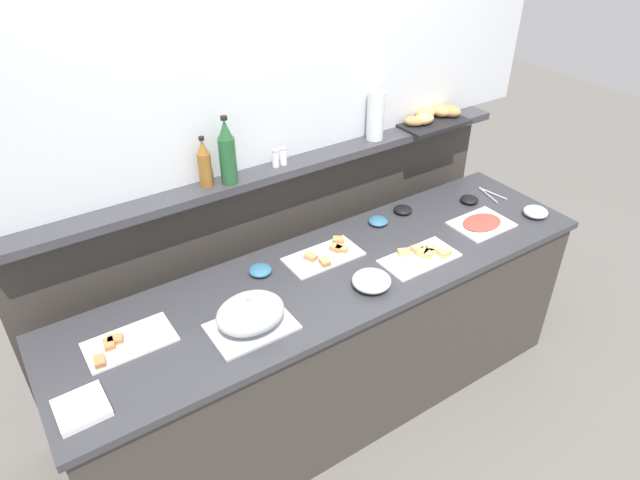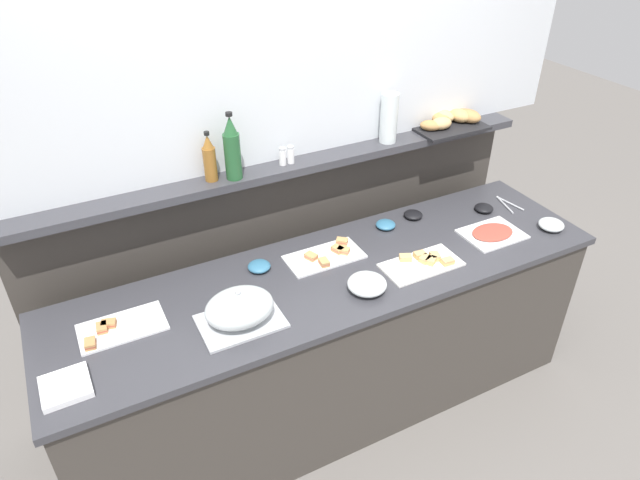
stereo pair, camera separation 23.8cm
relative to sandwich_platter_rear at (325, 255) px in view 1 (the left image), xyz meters
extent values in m
plane|color=slate|center=(-0.03, 0.47, -0.90)|extent=(12.00, 12.00, 0.00)
cube|color=#3D3833|center=(-0.03, -0.13, -0.47)|extent=(2.59, 0.67, 0.85)
cube|color=#38383D|center=(-0.03, -0.13, -0.03)|extent=(2.63, 0.71, 0.03)
cube|color=#3D3833|center=(-0.03, 0.41, -0.29)|extent=(2.70, 0.08, 1.21)
cube|color=#38383D|center=(-0.03, 0.36, 0.33)|extent=(2.70, 0.22, 0.04)
cube|color=silver|center=(-0.03, 0.43, 1.03)|extent=(3.30, 0.08, 1.35)
cube|color=white|center=(-0.01, 0.00, -0.01)|extent=(0.37, 0.19, 0.01)
cube|color=tan|center=(0.12, 0.06, 0.00)|extent=(0.07, 0.07, 0.01)
cube|color=#D1664C|center=(0.12, 0.06, 0.01)|extent=(0.07, 0.07, 0.01)
cube|color=tan|center=(0.12, 0.06, 0.02)|extent=(0.07, 0.07, 0.01)
cube|color=tan|center=(0.08, -0.02, 0.00)|extent=(0.07, 0.07, 0.01)
cube|color=#D1664C|center=(0.08, -0.02, 0.01)|extent=(0.07, 0.07, 0.01)
cube|color=tan|center=(0.08, -0.02, 0.02)|extent=(0.07, 0.07, 0.01)
cube|color=tan|center=(-0.08, 0.01, 0.00)|extent=(0.06, 0.07, 0.01)
cube|color=#D1664C|center=(-0.08, 0.01, 0.01)|extent=(0.06, 0.07, 0.01)
cube|color=tan|center=(-0.08, 0.01, 0.02)|extent=(0.06, 0.07, 0.01)
cube|color=tan|center=(-0.05, -0.06, 0.00)|extent=(0.05, 0.06, 0.01)
cube|color=#D1664C|center=(-0.05, -0.06, 0.01)|extent=(0.05, 0.06, 0.01)
cube|color=tan|center=(-0.05, -0.06, 0.02)|extent=(0.05, 0.06, 0.01)
cube|color=tan|center=(0.06, 0.01, 0.00)|extent=(0.06, 0.07, 0.01)
cube|color=#D1664C|center=(0.06, 0.01, 0.01)|extent=(0.06, 0.07, 0.01)
cube|color=tan|center=(0.06, 0.01, 0.02)|extent=(0.06, 0.07, 0.01)
cube|color=white|center=(-0.97, -0.06, -0.01)|extent=(0.34, 0.19, 0.01)
cube|color=#B7844C|center=(-1.10, -0.12, 0.00)|extent=(0.05, 0.06, 0.01)
cube|color=#B24738|center=(-1.10, -0.12, 0.01)|extent=(0.05, 0.06, 0.01)
cube|color=#B7844C|center=(-1.10, -0.12, 0.02)|extent=(0.05, 0.06, 0.01)
cube|color=#B7844C|center=(-1.05, -0.05, 0.00)|extent=(0.05, 0.06, 0.01)
cube|color=#B24738|center=(-1.05, -0.05, 0.01)|extent=(0.05, 0.06, 0.01)
cube|color=#B7844C|center=(-1.05, -0.05, 0.02)|extent=(0.05, 0.06, 0.01)
cube|color=#B7844C|center=(-1.02, -0.04, 0.00)|extent=(0.07, 0.05, 0.01)
cube|color=#B24738|center=(-1.02, -0.04, 0.01)|extent=(0.07, 0.05, 0.01)
cube|color=#B7844C|center=(-1.02, -0.04, 0.02)|extent=(0.07, 0.05, 0.01)
cube|color=white|center=(0.36, -0.26, -0.01)|extent=(0.38, 0.19, 0.01)
cube|color=tan|center=(0.39, -0.26, 0.00)|extent=(0.07, 0.06, 0.01)
cube|color=#E5C666|center=(0.39, -0.26, 0.01)|extent=(0.07, 0.06, 0.01)
cube|color=tan|center=(0.39, -0.26, 0.02)|extent=(0.07, 0.06, 0.01)
cube|color=tan|center=(0.41, -0.28, 0.00)|extent=(0.07, 0.06, 0.01)
cube|color=#E5C666|center=(0.41, -0.28, 0.01)|extent=(0.07, 0.06, 0.01)
cube|color=tan|center=(0.41, -0.28, 0.02)|extent=(0.07, 0.06, 0.01)
cube|color=tan|center=(0.31, -0.20, 0.00)|extent=(0.07, 0.06, 0.01)
cube|color=#E5C666|center=(0.31, -0.20, 0.01)|extent=(0.07, 0.06, 0.01)
cube|color=tan|center=(0.31, -0.20, 0.02)|extent=(0.07, 0.06, 0.01)
cube|color=tan|center=(0.47, -0.32, 0.00)|extent=(0.06, 0.04, 0.01)
cube|color=#E5C666|center=(0.47, -0.32, 0.01)|extent=(0.06, 0.04, 0.01)
cube|color=tan|center=(0.47, -0.32, 0.02)|extent=(0.06, 0.04, 0.01)
cube|color=tan|center=(0.45, -0.26, 0.00)|extent=(0.06, 0.07, 0.01)
cube|color=#E5C666|center=(0.45, -0.26, 0.01)|extent=(0.06, 0.07, 0.01)
cube|color=tan|center=(0.45, -0.26, 0.02)|extent=(0.06, 0.07, 0.01)
cube|color=tan|center=(0.39, -0.22, 0.00)|extent=(0.06, 0.04, 0.01)
cube|color=#E5C666|center=(0.39, -0.22, 0.01)|extent=(0.06, 0.04, 0.01)
cube|color=tan|center=(0.39, -0.22, 0.02)|extent=(0.06, 0.04, 0.01)
cube|color=white|center=(0.84, -0.21, -0.01)|extent=(0.30, 0.23, 0.01)
ellipsoid|color=#B24738|center=(0.84, -0.21, 0.01)|extent=(0.23, 0.16, 0.01)
cube|color=#B7BABF|center=(-0.53, -0.25, 0.00)|extent=(0.34, 0.24, 0.01)
ellipsoid|color=silver|center=(-0.53, -0.25, 0.07)|extent=(0.28, 0.23, 0.14)
sphere|color=#B7BABF|center=(-0.53, -0.25, 0.15)|extent=(0.02, 0.02, 0.02)
ellipsoid|color=silver|center=(1.15, -0.31, 0.02)|extent=(0.13, 0.13, 0.05)
ellipsoid|color=#BF4C3F|center=(1.15, -0.31, 0.01)|extent=(0.10, 0.10, 0.03)
ellipsoid|color=silver|center=(0.04, -0.31, 0.02)|extent=(0.18, 0.18, 0.07)
ellipsoid|color=#E5CC66|center=(0.04, -0.31, 0.01)|extent=(0.14, 0.14, 0.04)
ellipsoid|color=teal|center=(0.40, 0.09, 0.01)|extent=(0.10, 0.10, 0.04)
ellipsoid|color=black|center=(0.58, 0.11, 0.01)|extent=(0.10, 0.10, 0.03)
ellipsoid|color=black|center=(0.96, -0.01, 0.01)|extent=(0.10, 0.10, 0.04)
ellipsoid|color=teal|center=(-0.32, 0.06, 0.01)|extent=(0.11, 0.11, 0.04)
cylinder|color=#B7BABF|center=(1.14, -0.02, -0.01)|extent=(0.04, 0.18, 0.01)
cylinder|color=#B7BABF|center=(1.11, -0.02, -0.01)|extent=(0.06, 0.18, 0.01)
sphere|color=#B7BABF|center=(1.13, 0.07, -0.01)|extent=(0.01, 0.01, 0.01)
cube|color=white|center=(-1.22, -0.30, 0.00)|extent=(0.17, 0.17, 0.03)
cylinder|color=#23562D|center=(-0.32, 0.30, 0.46)|extent=(0.08, 0.08, 0.22)
cone|color=#23562D|center=(-0.32, 0.30, 0.61)|extent=(0.06, 0.06, 0.08)
cylinder|color=black|center=(-0.32, 0.30, 0.66)|extent=(0.03, 0.03, 0.02)
cylinder|color=#8E5B23|center=(-0.42, 0.33, 0.43)|extent=(0.06, 0.06, 0.16)
cone|color=#8E5B23|center=(-0.42, 0.33, 0.54)|extent=(0.05, 0.05, 0.06)
cylinder|color=black|center=(-0.42, 0.33, 0.58)|extent=(0.02, 0.02, 0.02)
cylinder|color=white|center=(-0.07, 0.33, 0.39)|extent=(0.03, 0.03, 0.08)
cylinder|color=#B7BABF|center=(-0.07, 0.33, 0.44)|extent=(0.03, 0.03, 0.01)
cylinder|color=white|center=(-0.02, 0.33, 0.39)|extent=(0.03, 0.03, 0.08)
cylinder|color=#B7BABF|center=(-0.02, 0.33, 0.44)|extent=(0.03, 0.03, 0.01)
cube|color=black|center=(0.93, 0.33, 0.36)|extent=(0.40, 0.26, 0.02)
ellipsoid|color=tan|center=(0.86, 0.31, 0.40)|extent=(0.13, 0.09, 0.06)
ellipsoid|color=#B7844C|center=(0.80, 0.32, 0.40)|extent=(0.14, 0.13, 0.05)
ellipsoid|color=tan|center=(1.01, 0.35, 0.40)|extent=(0.12, 0.14, 0.07)
ellipsoid|color=tan|center=(0.93, 0.39, 0.40)|extent=(0.13, 0.16, 0.07)
ellipsoid|color=#B7844C|center=(0.92, 0.36, 0.40)|extent=(0.15, 0.12, 0.06)
ellipsoid|color=#B7844C|center=(1.06, 0.31, 0.40)|extent=(0.14, 0.15, 0.06)
ellipsoid|color=#B7844C|center=(0.90, 0.40, 0.40)|extent=(0.10, 0.17, 0.06)
ellipsoid|color=#AD7A47|center=(1.06, 0.35, 0.40)|extent=(0.17, 0.16, 0.06)
cylinder|color=silver|center=(0.53, 0.33, 0.48)|extent=(0.09, 0.09, 0.26)
camera|label=1|loc=(-1.25, -1.83, 1.56)|focal=31.77mm
camera|label=2|loc=(-1.04, -1.95, 1.56)|focal=31.77mm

